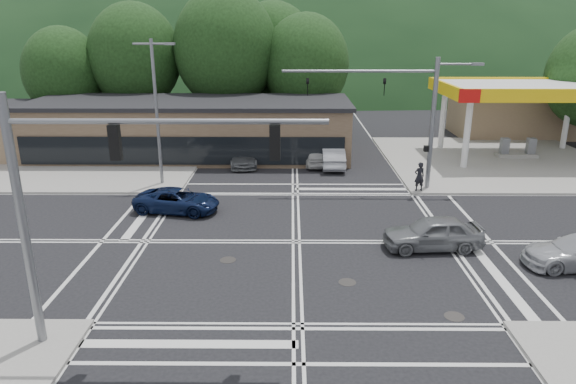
{
  "coord_description": "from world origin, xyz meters",
  "views": [
    {
      "loc": [
        -0.23,
        -22.29,
        9.74
      ],
      "look_at": [
        -0.41,
        3.3,
        1.4
      ],
      "focal_mm": 32.0,
      "sensor_mm": 36.0,
      "label": 1
    }
  ],
  "objects_px": {
    "car_blue_west": "(177,200)",
    "car_northbound": "(243,156)",
    "car_queue_b": "(315,156)",
    "car_grey_center": "(433,233)",
    "car_queue_a": "(333,157)",
    "pedestrian": "(419,176)"
  },
  "relations": [
    {
      "from": "car_blue_west",
      "to": "car_northbound",
      "type": "height_order",
      "value": "car_northbound"
    },
    {
      "from": "car_grey_center",
      "to": "car_queue_a",
      "type": "height_order",
      "value": "car_grey_center"
    },
    {
      "from": "pedestrian",
      "to": "car_queue_b",
      "type": "bearing_deg",
      "value": -59.62
    },
    {
      "from": "car_northbound",
      "to": "pedestrian",
      "type": "height_order",
      "value": "pedestrian"
    },
    {
      "from": "car_blue_west",
      "to": "pedestrian",
      "type": "distance_m",
      "value": 14.39
    },
    {
      "from": "car_blue_west",
      "to": "car_northbound",
      "type": "xyz_separation_m",
      "value": [
        2.73,
        9.88,
        0.03
      ]
    },
    {
      "from": "car_northbound",
      "to": "car_blue_west",
      "type": "bearing_deg",
      "value": -111.78
    },
    {
      "from": "car_blue_west",
      "to": "car_queue_a",
      "type": "distance_m",
      "value": 13.16
    },
    {
      "from": "car_queue_b",
      "to": "pedestrian",
      "type": "bearing_deg",
      "value": 129.14
    },
    {
      "from": "car_blue_west",
      "to": "car_grey_center",
      "type": "bearing_deg",
      "value": -100.9
    },
    {
      "from": "car_queue_a",
      "to": "pedestrian",
      "type": "xyz_separation_m",
      "value": [
        4.77,
        -6.0,
        0.29
      ]
    },
    {
      "from": "car_queue_a",
      "to": "pedestrian",
      "type": "height_order",
      "value": "pedestrian"
    },
    {
      "from": "car_grey_center",
      "to": "pedestrian",
      "type": "bearing_deg",
      "value": 166.96
    },
    {
      "from": "car_grey_center",
      "to": "car_queue_a",
      "type": "xyz_separation_m",
      "value": [
        -3.46,
        14.2,
        -0.02
      ]
    },
    {
      "from": "car_blue_west",
      "to": "car_queue_b",
      "type": "xyz_separation_m",
      "value": [
        7.98,
        9.89,
        0.04
      ]
    },
    {
      "from": "car_blue_west",
      "to": "car_queue_a",
      "type": "relative_size",
      "value": 1.02
    },
    {
      "from": "car_queue_a",
      "to": "car_northbound",
      "type": "height_order",
      "value": "car_queue_a"
    },
    {
      "from": "car_blue_west",
      "to": "car_queue_b",
      "type": "relative_size",
      "value": 1.16
    },
    {
      "from": "car_northbound",
      "to": "pedestrian",
      "type": "relative_size",
      "value": 2.59
    },
    {
      "from": "car_queue_b",
      "to": "car_northbound",
      "type": "height_order",
      "value": "car_queue_b"
    },
    {
      "from": "car_blue_west",
      "to": "car_queue_a",
      "type": "bearing_deg",
      "value": -34.57
    },
    {
      "from": "car_queue_a",
      "to": "pedestrian",
      "type": "bearing_deg",
      "value": 129.14
    }
  ]
}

